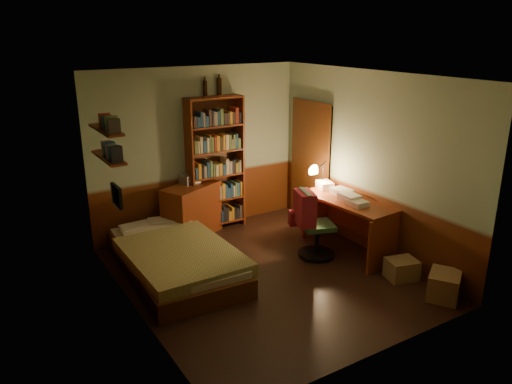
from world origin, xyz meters
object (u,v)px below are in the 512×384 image
desk_lamp (323,165)px  office_chair (318,222)px  mini_stereo (190,178)px  bookshelf (216,165)px  cardboard_box_a (444,286)px  dresser (192,211)px  bed (174,248)px  cardboard_box_b (402,269)px  desk (347,225)px

desk_lamp → office_chair: desk_lamp is taller
mini_stereo → bookshelf: bookshelf is taller
mini_stereo → cardboard_box_a: mini_stereo is taller
dresser → bookshelf: bearing=-14.5°
bed → cardboard_box_b: 3.01m
desk → mini_stereo: bearing=127.4°
bed → desk: (2.42, -0.69, 0.05)m
mini_stereo → cardboard_box_b: size_ratio=0.73×
bookshelf → desk_lamp: size_ratio=3.13×
bed → cardboard_box_b: (2.45, -1.74, -0.21)m
dresser → desk_lamp: desk_lamp is taller
cardboard_box_a → desk: bearing=93.1°
bed → desk: size_ratio=1.56×
bookshelf → desk_lamp: (1.28, -1.11, 0.06)m
bed → bookshelf: bookshelf is taller
office_chair → cardboard_box_a: size_ratio=2.41×
desk → desk_lamp: bearing=79.6°
desk → office_chair: 0.52m
dresser → desk_lamp: size_ratio=1.36×
mini_stereo → desk_lamp: (1.72, -1.15, 0.23)m
mini_stereo → desk: 2.53m
desk → cardboard_box_a: bearing=-91.2°
office_chair → cardboard_box_b: office_chair is taller
cardboard_box_b → bed: bearing=144.6°
office_chair → cardboard_box_b: size_ratio=2.78×
mini_stereo → office_chair: bearing=-73.1°
office_chair → cardboard_box_a: office_chair is taller
cardboard_box_a → cardboard_box_b: (-0.06, 0.62, -0.03)m
dresser → office_chair: office_chair is taller
dresser → office_chair: size_ratio=0.88×
mini_stereo → cardboard_box_a: (1.74, -3.51, -0.74)m
desk_lamp → office_chair: (-0.57, -0.62, -0.61)m
bed → desk: 2.52m
bookshelf → office_chair: (0.71, -1.73, -0.55)m
bookshelf → cardboard_box_b: (1.24, -2.85, -0.94)m
bookshelf → office_chair: 1.95m
desk → cardboard_box_b: desk is taller
bookshelf → office_chair: bookshelf is taller
cardboard_box_a → desk_lamp: bearing=90.4°
dresser → desk_lamp: bearing=-54.7°
dresser → cardboard_box_b: (1.72, -2.77, -0.28)m
bookshelf → cardboard_box_a: (1.30, -3.47, -0.91)m
desk_lamp → cardboard_box_b: desk_lamp is taller
bed → cardboard_box_b: bed is taller
desk → cardboard_box_b: (0.03, -1.05, -0.26)m
mini_stereo → desk_lamp: size_ratio=0.40×
office_chair → dresser: bearing=144.4°
desk → desk_lamp: (0.07, 0.70, 0.74)m
desk_lamp → cardboard_box_b: 2.01m
bookshelf → desk: size_ratio=1.45×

